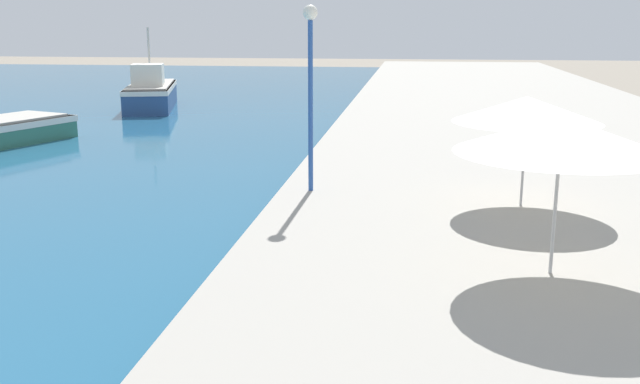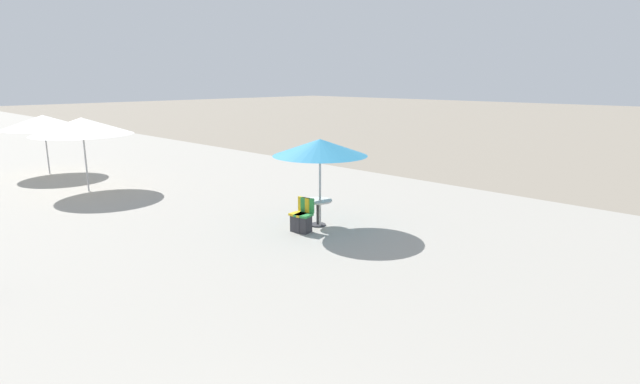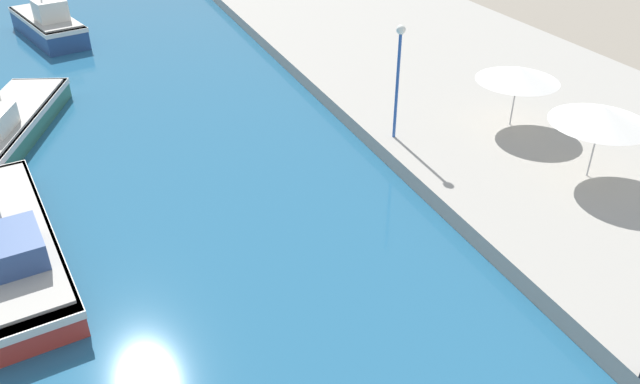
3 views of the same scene
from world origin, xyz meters
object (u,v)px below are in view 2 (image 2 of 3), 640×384
Objects in this scene: cafe_umbrella_white at (82,126)px; cafe_table at (318,207)px; cafe_chair_left at (304,221)px; cafe_chair_right at (300,220)px; cafe_umbrella_pink at (320,147)px; cafe_umbrella_striped at (44,122)px.

cafe_umbrella_white reaches higher than cafe_table.
cafe_table is 0.88× the size of cafe_chair_left.
cafe_chair_right reaches higher than cafe_table.
cafe_chair_left is at bearing -77.39° from cafe_umbrella_white.
cafe_umbrella_pink is 2.01m from cafe_chair_left.
cafe_umbrella_striped reaches higher than cafe_chair_right.
cafe_chair_right is at bearing -178.13° from cafe_table.
cafe_chair_right is (-0.72, -0.02, -0.21)m from cafe_table.
cafe_umbrella_white is 9.69m from cafe_table.
cafe_table is (2.64, -13.72, -1.70)m from cafe_umbrella_striped.
cafe_umbrella_white is 4.63m from cafe_umbrella_striped.
cafe_umbrella_white reaches higher than cafe_chair_right.
cafe_umbrella_striped is 14.01m from cafe_chair_right.
cafe_umbrella_striped is (0.14, 4.63, -0.14)m from cafe_umbrella_white.
cafe_umbrella_pink is 2.83× the size of cafe_chair_right.
cafe_chair_right is at bearing -77.32° from cafe_umbrella_white.
cafe_umbrella_white is at bearing 106.97° from cafe_table.
cafe_umbrella_white is 3.83× the size of cafe_chair_left.
cafe_umbrella_white is at bearing 106.34° from cafe_umbrella_pink.
cafe_umbrella_striped reaches higher than cafe_umbrella_pink.
cafe_umbrella_white is at bearing -1.65° from cafe_chair_left.
cafe_umbrella_white reaches higher than cafe_umbrella_pink.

